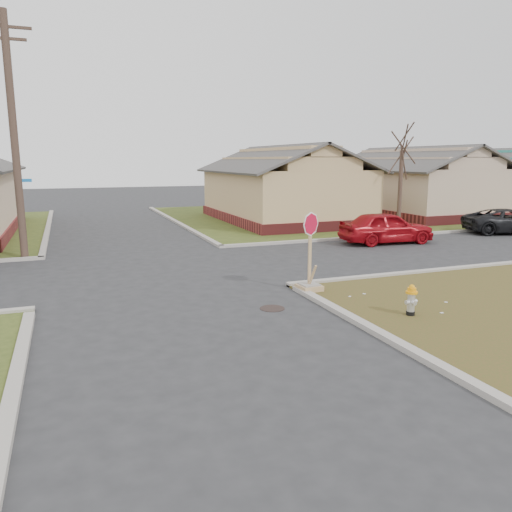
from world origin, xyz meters
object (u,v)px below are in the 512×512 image
object	(u,v)px
stop_sign	(309,274)
fire_hydrant	(411,298)
red_sedan	(386,227)
utility_pole	(14,135)
dark_pickup	(510,221)

from	to	relation	value
stop_sign	fire_hydrant	bearing A→B (deg)	-71.68
red_sedan	stop_sign	bearing A→B (deg)	136.53
utility_pole	stop_sign	world-z (taller)	utility_pole
stop_sign	red_sedan	world-z (taller)	stop_sign
dark_pickup	utility_pole	bearing A→B (deg)	104.99
dark_pickup	red_sedan	bearing A→B (deg)	111.19
utility_pole	red_sedan	xyz separation A→B (m)	(15.22, -1.81, -3.93)
utility_pole	stop_sign	xyz separation A→B (m)	(8.04, -8.25, -4.12)
fire_hydrant	dark_pickup	bearing A→B (deg)	31.79
utility_pole	stop_sign	size ratio (longest dim) A/B	3.95
stop_sign	red_sedan	xyz separation A→B (m)	(7.17, 6.43, 0.19)
utility_pole	red_sedan	size ratio (longest dim) A/B	2.10
red_sedan	dark_pickup	xyz separation A→B (m)	(7.85, 0.35, -0.10)
fire_hydrant	stop_sign	bearing A→B (deg)	108.97
utility_pole	red_sedan	bearing A→B (deg)	-6.80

